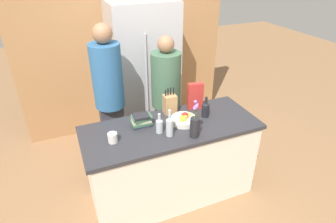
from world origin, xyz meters
TOP-DOWN VIEW (x-y plane):
  - ground_plane at (0.00, 0.00)m, footprint 14.00×14.00m
  - kitchen_island at (0.00, 0.00)m, footprint 1.77×0.71m
  - back_wall_wood at (0.00, 1.70)m, footprint 2.97×0.12m
  - refrigerator at (0.16, 1.34)m, footprint 0.87×0.62m
  - fruit_bowl at (0.14, 0.02)m, footprint 0.26×0.26m
  - knife_block at (0.09, 0.26)m, footprint 0.13×0.11m
  - flower_vase at (0.13, -0.24)m, footprint 0.09×0.09m
  - cereal_box at (0.38, 0.25)m, footprint 0.17×0.09m
  - coffee_mug at (-0.59, -0.04)m, footprint 0.10×0.11m
  - book_stack at (-0.27, 0.13)m, footprint 0.21×0.16m
  - bottle_oil at (-0.15, -0.05)m, footprint 0.07×0.07m
  - bottle_vinegar at (-0.08, -0.14)m, footprint 0.07×0.07m
  - bottle_wine at (0.40, 0.04)m, footprint 0.08×0.08m
  - person_at_sink at (-0.45, 0.72)m, footprint 0.34×0.34m
  - person_in_blue at (0.20, 0.64)m, footprint 0.35×0.35m

SIDE VIEW (x-z plane):
  - ground_plane at x=0.00m, z-range 0.00..0.00m
  - kitchen_island at x=0.00m, z-range 0.00..0.90m
  - person_in_blue at x=0.20m, z-range 0.10..1.72m
  - fruit_bowl at x=0.14m, z-range 0.88..0.99m
  - coffee_mug at x=-0.59m, z-range 0.90..0.99m
  - refrigerator at x=0.16m, z-range 0.00..1.89m
  - book_stack at x=-0.27m, z-range 0.90..1.01m
  - bottle_oil at x=-0.15m, z-range 0.88..1.08m
  - bottle_wine at x=0.40m, z-range 0.87..1.10m
  - knife_block at x=0.09m, z-range 0.86..1.15m
  - bottle_vinegar at x=-0.08m, z-range 0.87..1.14m
  - person_at_sink at x=-0.45m, z-range 0.12..1.91m
  - flower_vase at x=0.13m, z-range 0.83..1.21m
  - cereal_box at x=0.38m, z-range 0.90..1.19m
  - back_wall_wood at x=0.00m, z-range 0.00..2.60m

